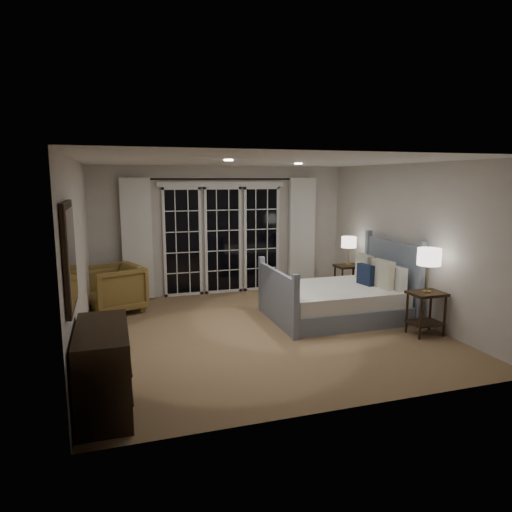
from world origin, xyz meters
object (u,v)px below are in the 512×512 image
object	(u,v)px
bed	(340,299)
lamp_left	(429,257)
nightstand_right	(348,276)
armchair	(114,289)
nightstand_left	(426,307)
lamp_right	(349,243)
dresser	(103,369)

from	to	relation	value
bed	lamp_left	world-z (taller)	lamp_left
nightstand_right	lamp_left	bearing A→B (deg)	-90.13
nightstand_right	armchair	distance (m)	4.33
nightstand_left	armchair	distance (m)	5.03
nightstand_left	bed	bearing A→B (deg)	125.06
nightstand_right	lamp_right	size ratio (longest dim) A/B	1.12
lamp_left	lamp_right	distance (m)	2.32
bed	nightstand_right	bearing A→B (deg)	56.14
lamp_right	dresser	xyz separation A→B (m)	(-4.45, -3.20, -0.64)
armchair	bed	bearing A→B (deg)	47.40
nightstand_left	armchair	size ratio (longest dim) A/B	0.72
nightstand_left	lamp_left	xyz separation A→B (m)	(0.00, -0.00, 0.73)
armchair	lamp_left	bearing A→B (deg)	38.94
armchair	dresser	size ratio (longest dim) A/B	0.75
nightstand_right	dresser	distance (m)	5.48
nightstand_left	lamp_right	distance (m)	2.40
bed	dresser	size ratio (longest dim) A/B	1.80
lamp_right	nightstand_right	bearing A→B (deg)	180.00
lamp_left	dresser	size ratio (longest dim) A/B	0.54
bed	nightstand_left	distance (m)	1.38
armchair	dresser	world-z (taller)	dresser
nightstand_right	lamp_right	bearing A→B (deg)	0.00
bed	armchair	xyz separation A→B (m)	(-3.52, 1.46, 0.09)
lamp_right	lamp_left	bearing A→B (deg)	-90.13
armchair	dresser	xyz separation A→B (m)	(-0.13, -3.47, 0.01)
lamp_left	bed	bearing A→B (deg)	125.06
lamp_right	armchair	world-z (taller)	lamp_right
nightstand_right	armchair	xyz separation A→B (m)	(-4.32, 0.27, -0.00)
bed	lamp_left	xyz separation A→B (m)	(0.79, -1.13, 0.83)
lamp_left	dresser	xyz separation A→B (m)	(-4.44, -0.88, -0.73)
bed	lamp_left	size ratio (longest dim) A/B	3.31
nightstand_left	dresser	world-z (taller)	dresser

